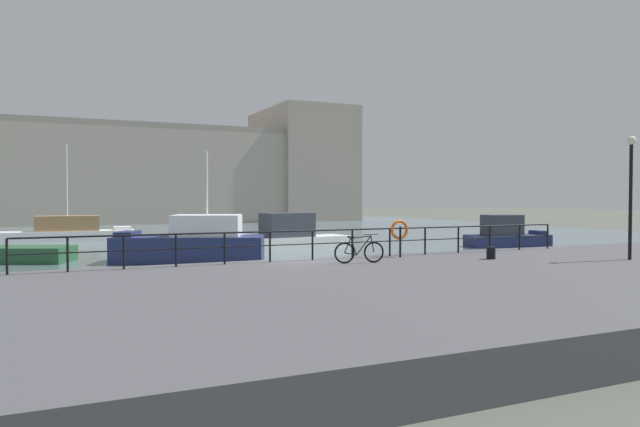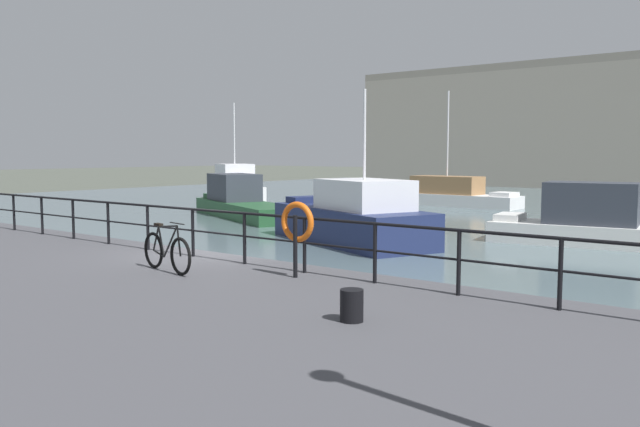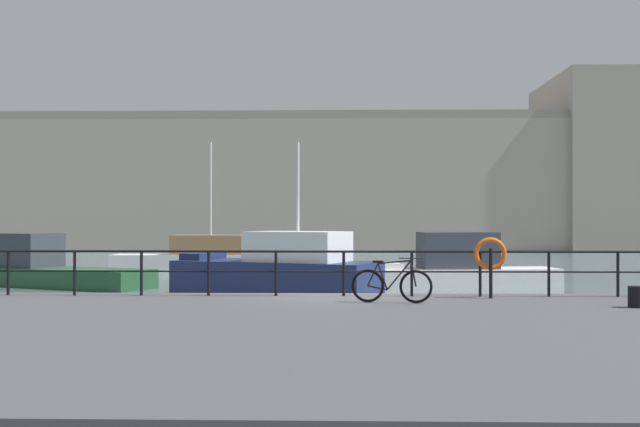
{
  "view_description": "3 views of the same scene",
  "coord_description": "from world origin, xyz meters",
  "px_view_note": "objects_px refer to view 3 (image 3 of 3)",
  "views": [
    {
      "loc": [
        -8.26,
        -19.77,
        3.15
      ],
      "look_at": [
        1.97,
        2.47,
        2.46
      ],
      "focal_mm": 32.96,
      "sensor_mm": 36.0,
      "label": 1
    },
    {
      "loc": [
        11.2,
        -10.17,
        3.17
      ],
      "look_at": [
        1.83,
        1.72,
        1.77
      ],
      "focal_mm": 36.41,
      "sensor_mm": 36.0,
      "label": 2
    },
    {
      "loc": [
        0.22,
        -20.63,
        2.74
      ],
      "look_at": [
        -0.43,
        1.39,
        2.87
      ],
      "focal_mm": 47.35,
      "sensor_mm": 36.0,
      "label": 3
    }
  ],
  "objects_px": {
    "moored_red_daysailer": "(38,268)",
    "mooring_bollard": "(636,297)",
    "moored_green_narrowboat": "(461,266)",
    "parked_bicycle": "(392,285)",
    "life_ring_stand": "(490,256)",
    "harbor_building": "(399,183)",
    "moored_small_launch": "(280,271)",
    "moored_cabin_cruiser": "(206,255)"
  },
  "relations": [
    {
      "from": "moored_cabin_cruiser",
      "to": "mooring_bollard",
      "type": "height_order",
      "value": "moored_cabin_cruiser"
    },
    {
      "from": "life_ring_stand",
      "to": "moored_green_narrowboat",
      "type": "bearing_deg",
      "value": 84.81
    },
    {
      "from": "harbor_building",
      "to": "moored_small_launch",
      "type": "bearing_deg",
      "value": -98.47
    },
    {
      "from": "moored_red_daysailer",
      "to": "parked_bicycle",
      "type": "bearing_deg",
      "value": 155.16
    },
    {
      "from": "moored_cabin_cruiser",
      "to": "mooring_bollard",
      "type": "relative_size",
      "value": 22.85
    },
    {
      "from": "harbor_building",
      "to": "moored_small_launch",
      "type": "relative_size",
      "value": 7.76
    },
    {
      "from": "moored_cabin_cruiser",
      "to": "parked_bicycle",
      "type": "relative_size",
      "value": 5.73
    },
    {
      "from": "moored_green_narrowboat",
      "to": "moored_red_daysailer",
      "type": "bearing_deg",
      "value": -7.22
    },
    {
      "from": "moored_small_launch",
      "to": "mooring_bollard",
      "type": "height_order",
      "value": "moored_small_launch"
    },
    {
      "from": "harbor_building",
      "to": "moored_small_launch",
      "type": "height_order",
      "value": "harbor_building"
    },
    {
      "from": "moored_small_launch",
      "to": "moored_green_narrowboat",
      "type": "bearing_deg",
      "value": -123.02
    },
    {
      "from": "harbor_building",
      "to": "life_ring_stand",
      "type": "relative_size",
      "value": 41.85
    },
    {
      "from": "mooring_bollard",
      "to": "life_ring_stand",
      "type": "relative_size",
      "value": 0.31
    },
    {
      "from": "life_ring_stand",
      "to": "mooring_bollard",
      "type": "bearing_deg",
      "value": -36.8
    },
    {
      "from": "moored_cabin_cruiser",
      "to": "moored_red_daysailer",
      "type": "height_order",
      "value": "moored_cabin_cruiser"
    },
    {
      "from": "harbor_building",
      "to": "life_ring_stand",
      "type": "distance_m",
      "value": 57.81
    },
    {
      "from": "harbor_building",
      "to": "mooring_bollard",
      "type": "height_order",
      "value": "harbor_building"
    },
    {
      "from": "harbor_building",
      "to": "moored_small_launch",
      "type": "distance_m",
      "value": 48.76
    },
    {
      "from": "parked_bicycle",
      "to": "life_ring_stand",
      "type": "xyz_separation_m",
      "value": [
        2.33,
        1.14,
        0.59
      ]
    },
    {
      "from": "harbor_building",
      "to": "moored_cabin_cruiser",
      "type": "bearing_deg",
      "value": -112.18
    },
    {
      "from": "moored_small_launch",
      "to": "parked_bicycle",
      "type": "relative_size",
      "value": 4.29
    },
    {
      "from": "harbor_building",
      "to": "mooring_bollard",
      "type": "relative_size",
      "value": 132.87
    },
    {
      "from": "life_ring_stand",
      "to": "moored_red_daysailer",
      "type": "bearing_deg",
      "value": 137.96
    },
    {
      "from": "parked_bicycle",
      "to": "harbor_building",
      "type": "bearing_deg",
      "value": 95.98
    },
    {
      "from": "moored_red_daysailer",
      "to": "mooring_bollard",
      "type": "distance_m",
      "value": 24.43
    },
    {
      "from": "harbor_building",
      "to": "moored_green_narrowboat",
      "type": "distance_m",
      "value": 43.54
    },
    {
      "from": "moored_green_narrowboat",
      "to": "life_ring_stand",
      "type": "relative_size",
      "value": 5.43
    },
    {
      "from": "moored_green_narrowboat",
      "to": "mooring_bollard",
      "type": "bearing_deg",
      "value": 86.55
    },
    {
      "from": "moored_green_narrowboat",
      "to": "mooring_bollard",
      "type": "xyz_separation_m",
      "value": [
        1.33,
        -16.39,
        0.31
      ]
    },
    {
      "from": "moored_cabin_cruiser",
      "to": "parked_bicycle",
      "type": "xyz_separation_m",
      "value": [
        8.65,
        -27.98,
        0.59
      ]
    },
    {
      "from": "harbor_building",
      "to": "moored_red_daysailer",
      "type": "distance_m",
      "value": 47.08
    },
    {
      "from": "parked_bicycle",
      "to": "life_ring_stand",
      "type": "bearing_deg",
      "value": 35.83
    },
    {
      "from": "moored_green_narrowboat",
      "to": "moored_small_launch",
      "type": "height_order",
      "value": "moored_small_launch"
    },
    {
      "from": "moored_small_launch",
      "to": "harbor_building",
      "type": "bearing_deg",
      "value": -76.05
    },
    {
      "from": "harbor_building",
      "to": "moored_red_daysailer",
      "type": "relative_size",
      "value": 6.39
    },
    {
      "from": "moored_red_daysailer",
      "to": "harbor_building",
      "type": "bearing_deg",
      "value": -87.67
    },
    {
      "from": "harbor_building",
      "to": "moored_green_narrowboat",
      "type": "relative_size",
      "value": 7.71
    },
    {
      "from": "moored_small_launch",
      "to": "moored_red_daysailer",
      "type": "bearing_deg",
      "value": -1.46
    },
    {
      "from": "moored_red_daysailer",
      "to": "mooring_bollard",
      "type": "bearing_deg",
      "value": 162.66
    },
    {
      "from": "moored_green_narrowboat",
      "to": "moored_red_daysailer",
      "type": "xyz_separation_m",
      "value": [
        -17.01,
        -0.26,
        -0.06
      ]
    },
    {
      "from": "harbor_building",
      "to": "mooring_bollard",
      "type": "bearing_deg",
      "value": -88.98
    },
    {
      "from": "moored_cabin_cruiser",
      "to": "life_ring_stand",
      "type": "xyz_separation_m",
      "value": [
        10.98,
        -26.84,
        1.18
      ]
    }
  ]
}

